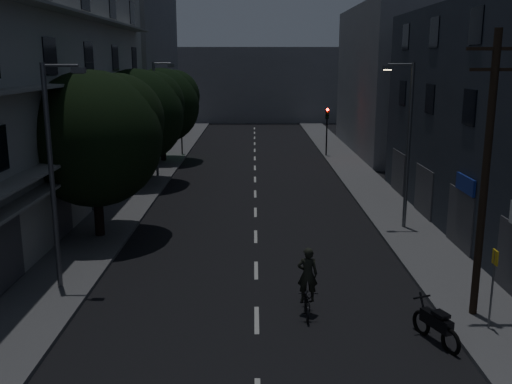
{
  "coord_description": "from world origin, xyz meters",
  "views": [
    {
      "loc": [
        -0.09,
        -10.57,
        8.19
      ],
      "look_at": [
        0.0,
        12.0,
        3.0
      ],
      "focal_mm": 40.0,
      "sensor_mm": 36.0,
      "label": 1
    }
  ],
  "objects_px": {
    "utility_pole": "(486,172)",
    "bus_stop_sign": "(493,275)",
    "cyclist": "(307,292)",
    "motorcycle": "(436,326)"
  },
  "relations": [
    {
      "from": "utility_pole",
      "to": "bus_stop_sign",
      "type": "xyz_separation_m",
      "value": [
        0.08,
        -1.06,
        -2.98
      ]
    },
    {
      "from": "bus_stop_sign",
      "to": "cyclist",
      "type": "relative_size",
      "value": 1.09
    },
    {
      "from": "motorcycle",
      "to": "cyclist",
      "type": "xyz_separation_m",
      "value": [
        -3.65,
        1.96,
        0.25
      ]
    },
    {
      "from": "utility_pole",
      "to": "cyclist",
      "type": "xyz_separation_m",
      "value": [
        -5.41,
        0.27,
        -4.09
      ]
    },
    {
      "from": "utility_pole",
      "to": "cyclist",
      "type": "relative_size",
      "value": 3.88
    },
    {
      "from": "bus_stop_sign",
      "to": "cyclist",
      "type": "height_order",
      "value": "bus_stop_sign"
    },
    {
      "from": "utility_pole",
      "to": "cyclist",
      "type": "bearing_deg",
      "value": 177.17
    },
    {
      "from": "utility_pole",
      "to": "cyclist",
      "type": "height_order",
      "value": "utility_pole"
    },
    {
      "from": "utility_pole",
      "to": "motorcycle",
      "type": "height_order",
      "value": "utility_pole"
    },
    {
      "from": "bus_stop_sign",
      "to": "cyclist",
      "type": "bearing_deg",
      "value": 166.38
    }
  ]
}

